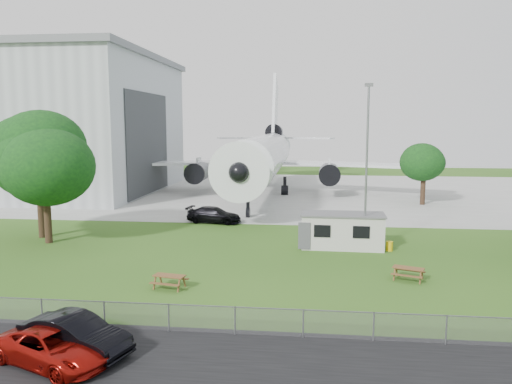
# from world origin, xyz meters

# --- Properties ---
(ground) EXTENTS (160.00, 160.00, 0.00)m
(ground) POSITION_xyz_m (0.00, 0.00, 0.00)
(ground) COLOR #446F23
(asphalt_strip) EXTENTS (120.00, 8.00, 0.02)m
(asphalt_strip) POSITION_xyz_m (0.00, -13.00, 0.01)
(asphalt_strip) COLOR black
(asphalt_strip) RESTS_ON ground
(concrete_apron) EXTENTS (120.00, 46.00, 0.03)m
(concrete_apron) POSITION_xyz_m (0.00, 38.00, 0.01)
(concrete_apron) COLOR #B7B7B2
(concrete_apron) RESTS_ON ground
(hangar) EXTENTS (43.00, 31.00, 18.55)m
(hangar) POSITION_xyz_m (-37.97, 36.00, 9.41)
(hangar) COLOR #B2B7BC
(hangar) RESTS_ON ground
(airliner) EXTENTS (46.36, 47.73, 17.69)m
(airliner) POSITION_xyz_m (-2.00, 35.86, 5.27)
(airliner) COLOR white
(airliner) RESTS_ON ground
(site_cabin) EXTENTS (6.79, 2.87, 2.62)m
(site_cabin) POSITION_xyz_m (6.66, 6.96, 1.31)
(site_cabin) COLOR beige
(site_cabin) RESTS_ON ground
(picnic_west) EXTENTS (2.04, 1.80, 0.76)m
(picnic_west) POSITION_xyz_m (-3.67, -3.64, 0.00)
(picnic_west) COLOR brown
(picnic_west) RESTS_ON ground
(picnic_east) EXTENTS (2.21, 2.03, 0.76)m
(picnic_east) POSITION_xyz_m (10.11, -0.58, 0.00)
(picnic_east) COLOR brown
(picnic_east) RESTS_ON ground
(fence) EXTENTS (58.00, 0.04, 1.30)m
(fence) POSITION_xyz_m (0.00, -9.50, 0.00)
(fence) COLOR gray
(fence) RESTS_ON ground
(lamp_mast) EXTENTS (0.16, 0.16, 12.00)m
(lamp_mast) POSITION_xyz_m (8.20, 6.20, 6.00)
(lamp_mast) COLOR slate
(lamp_mast) RESTS_ON ground
(tree_west_big) EXTENTS (8.32, 8.32, 11.18)m
(tree_west_big) POSITION_xyz_m (-17.72, 7.75, 7.01)
(tree_west_big) COLOR #382619
(tree_west_big) RESTS_ON ground
(tree_west_small) EXTENTS (7.33, 7.33, 9.51)m
(tree_west_small) POSITION_xyz_m (-16.20, 6.00, 5.84)
(tree_west_small) COLOR #382619
(tree_west_small) RESTS_ON ground
(tree_far_apron) EXTENTS (5.23, 5.23, 7.40)m
(tree_far_apron) POSITION_xyz_m (17.07, 28.46, 4.76)
(tree_far_apron) COLOR #382619
(tree_far_apron) RESTS_ON ground
(car_centre_sedan) EXTENTS (5.08, 3.07, 1.58)m
(car_centre_sedan) POSITION_xyz_m (-5.14, -12.05, 0.79)
(car_centre_sedan) COLOR black
(car_centre_sedan) RESTS_ON ground
(car_west_estate) EXTENTS (5.46, 3.99, 1.38)m
(car_west_estate) POSITION_xyz_m (-5.57, -13.00, 0.69)
(car_west_estate) COLOR #96100A
(car_west_estate) RESTS_ON ground
(car_apron_van) EXTENTS (5.39, 2.81, 1.49)m
(car_apron_van) POSITION_xyz_m (-4.83, 15.31, 0.75)
(car_apron_van) COLOR black
(car_apron_van) RESTS_ON ground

